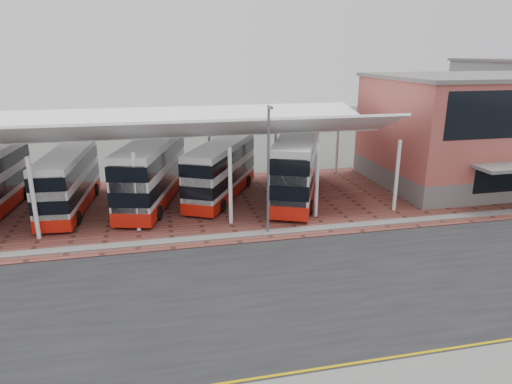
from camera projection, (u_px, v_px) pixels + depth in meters
The scene contains 13 objects.
ground at pixel (260, 284), 22.74m from camera, with size 140.00×140.00×0.00m, color #4A4C47.
road at pixel (264, 294), 21.80m from camera, with size 120.00×14.00×0.02m, color black.
forecourt at pixel (247, 201), 35.26m from camera, with size 72.00×16.00×0.06m, color brown.
north_kerb at pixel (237, 236), 28.49m from camera, with size 120.00×0.80×0.14m, color slate.
yellow_line_near at pixel (304, 377), 16.20m from camera, with size 120.00×0.12×0.01m, color #BD9900.
yellow_line_far at pixel (301, 371), 16.48m from camera, with size 120.00×0.12×0.01m, color #BD9900.
canopy at pixel (135, 128), 32.76m from camera, with size 37.00×11.63×7.07m.
terminal at pixel (483, 130), 39.15m from camera, with size 18.40×14.40×9.25m.
lamp_east at pixel (268, 167), 27.71m from camera, with size 0.16×0.90×8.07m.
bus_2 at pixel (68, 181), 32.70m from camera, with size 3.13×10.40×4.23m.
bus_3 at pixel (152, 172), 34.06m from camera, with size 5.59×11.85×4.76m.
bus_4 at pixel (221, 171), 35.47m from camera, with size 6.99×10.40×4.32m.
bus_5 at pixel (297, 167), 35.32m from camera, with size 7.20×12.05×4.92m.
Camera 1 is at (-4.63, -19.83, 11.10)m, focal length 32.00 mm.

